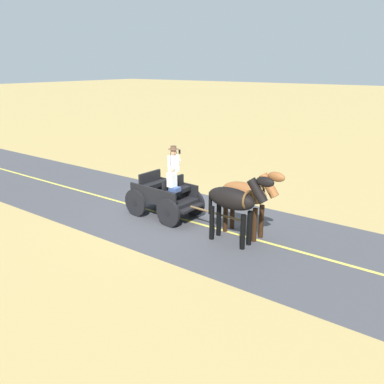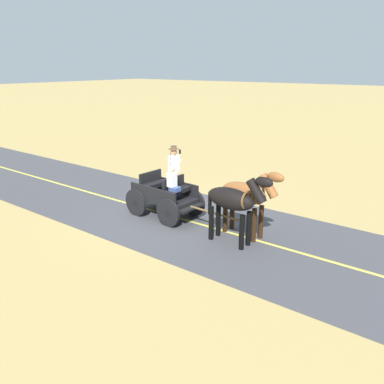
% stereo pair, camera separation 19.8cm
% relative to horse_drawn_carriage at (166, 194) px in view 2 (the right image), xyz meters
% --- Properties ---
extents(ground_plane, '(200.00, 200.00, 0.00)m').
position_rel_horse_drawn_carriage_xyz_m(ground_plane, '(-0.08, 0.04, -0.82)').
color(ground_plane, tan).
extents(road_surface, '(5.43, 160.00, 0.01)m').
position_rel_horse_drawn_carriage_xyz_m(road_surface, '(-0.08, 0.04, -0.81)').
color(road_surface, '#424247').
rests_on(road_surface, ground).
extents(road_centre_stripe, '(0.12, 160.00, 0.00)m').
position_rel_horse_drawn_carriage_xyz_m(road_centre_stripe, '(-0.08, 0.04, -0.81)').
color(road_centre_stripe, '#DBCC4C').
rests_on(road_centre_stripe, road_surface).
extents(horse_drawn_carriage, '(1.53, 4.51, 2.50)m').
position_rel_horse_drawn_carriage_xyz_m(horse_drawn_carriage, '(0.00, 0.00, 0.00)').
color(horse_drawn_carriage, black).
rests_on(horse_drawn_carriage, ground).
extents(horse_near_side, '(0.72, 2.14, 2.21)m').
position_rel_horse_drawn_carriage_xyz_m(horse_near_side, '(-0.19, 3.04, 0.51)').
color(horse_near_side, brown).
rests_on(horse_near_side, ground).
extents(horse_off_side, '(0.63, 2.13, 2.21)m').
position_rel_horse_drawn_carriage_xyz_m(horse_off_side, '(0.51, 3.01, 0.51)').
color(horse_off_side, black).
rests_on(horse_off_side, ground).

